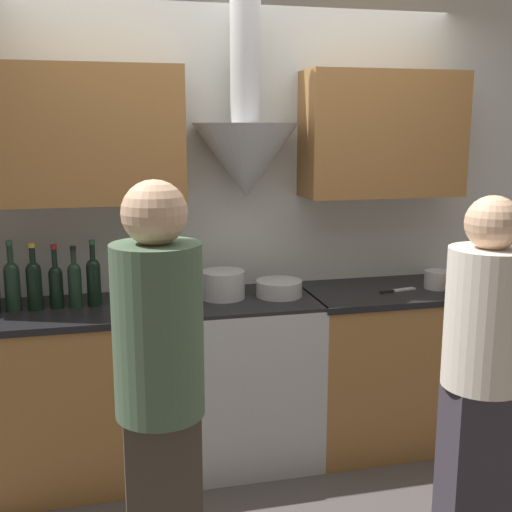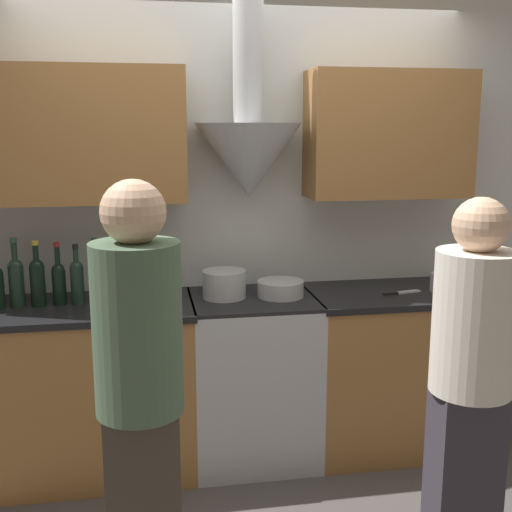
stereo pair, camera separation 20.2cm
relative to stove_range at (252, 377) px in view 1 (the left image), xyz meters
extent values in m
plane|color=#4C4744|center=(0.00, -0.36, -0.47)|extent=(12.00, 12.00, 0.00)
cube|color=silver|center=(0.00, 0.33, 0.83)|extent=(8.40, 0.06, 2.60)
cone|color=#B7BABC|center=(0.00, 0.14, 1.19)|extent=(0.58, 0.58, 0.40)
cylinder|color=#B7BABC|center=(0.00, 0.14, 1.74)|extent=(0.16, 0.16, 0.69)
cube|color=#9E6B38|center=(-0.96, 0.15, 1.33)|extent=(1.25, 0.32, 0.70)
cube|color=#9E6B38|center=(0.80, 0.15, 1.33)|extent=(0.92, 0.32, 0.70)
cube|color=#9E6B38|center=(-0.96, 0.00, -0.02)|extent=(1.25, 0.60, 0.90)
cube|color=black|center=(-0.96, 0.00, 0.44)|extent=(1.27, 0.62, 0.03)
cube|color=#9E6B38|center=(0.80, 0.00, -0.02)|extent=(0.92, 0.60, 0.90)
cube|color=black|center=(0.80, 0.00, 0.44)|extent=(0.94, 0.62, 0.03)
cube|color=#B7BABC|center=(0.00, 0.00, -0.01)|extent=(0.68, 0.60, 0.91)
cube|color=black|center=(0.00, -0.30, -0.05)|extent=(0.48, 0.01, 0.41)
cube|color=black|center=(0.00, 0.00, 0.45)|extent=(0.68, 0.60, 0.02)
cube|color=#B7BABC|center=(0.00, 0.27, 0.39)|extent=(0.68, 0.06, 0.10)
cylinder|color=black|center=(-1.23, 0.04, 0.57)|extent=(0.08, 0.08, 0.21)
sphere|color=black|center=(-1.23, 0.04, 0.67)|extent=(0.07, 0.07, 0.07)
cylinder|color=black|center=(-1.23, 0.04, 0.74)|extent=(0.03, 0.03, 0.11)
cylinder|color=#234C33|center=(-1.23, 0.04, 0.81)|extent=(0.03, 0.03, 0.02)
cylinder|color=black|center=(-1.12, 0.03, 0.57)|extent=(0.08, 0.08, 0.21)
sphere|color=black|center=(-1.12, 0.03, 0.67)|extent=(0.07, 0.07, 0.07)
cylinder|color=black|center=(-1.12, 0.03, 0.74)|extent=(0.03, 0.03, 0.09)
cylinder|color=gold|center=(-1.12, 0.03, 0.79)|extent=(0.03, 0.03, 0.02)
cylinder|color=black|center=(-1.02, 0.04, 0.55)|extent=(0.07, 0.07, 0.18)
sphere|color=black|center=(-1.02, 0.04, 0.64)|extent=(0.07, 0.07, 0.07)
cylinder|color=black|center=(-1.02, 0.04, 0.71)|extent=(0.03, 0.03, 0.11)
cylinder|color=maroon|center=(-1.02, 0.04, 0.78)|extent=(0.03, 0.03, 0.02)
cylinder|color=black|center=(-0.92, 0.02, 0.56)|extent=(0.07, 0.07, 0.20)
sphere|color=black|center=(-0.92, 0.02, 0.66)|extent=(0.07, 0.07, 0.07)
cylinder|color=black|center=(-0.92, 0.02, 0.72)|extent=(0.03, 0.03, 0.08)
cylinder|color=black|center=(-0.92, 0.02, 0.77)|extent=(0.03, 0.03, 0.02)
cylinder|color=black|center=(-0.83, 0.04, 0.57)|extent=(0.07, 0.07, 0.21)
sphere|color=black|center=(-0.83, 0.04, 0.67)|extent=(0.07, 0.07, 0.07)
cylinder|color=black|center=(-0.83, 0.04, 0.74)|extent=(0.03, 0.03, 0.10)
cylinder|color=#234C33|center=(-0.83, 0.04, 0.80)|extent=(0.03, 0.03, 0.02)
cylinder|color=#B7BABC|center=(-0.15, 0.02, 0.54)|extent=(0.24, 0.24, 0.15)
cylinder|color=#B7BABC|center=(0.15, -0.01, 0.51)|extent=(0.25, 0.25, 0.09)
sphere|color=orange|center=(1.09, -0.22, 0.50)|extent=(0.08, 0.08, 0.08)
cylinder|color=#B7BABC|center=(1.08, -0.05, 0.51)|extent=(0.15, 0.15, 0.10)
cube|color=silver|center=(0.88, -0.05, 0.47)|extent=(0.15, 0.06, 0.01)
cube|color=black|center=(0.76, -0.07, 0.47)|extent=(0.09, 0.04, 0.01)
cylinder|color=#4C664C|center=(-0.60, -1.20, 0.70)|extent=(0.31, 0.31, 0.60)
sphere|color=#E0B28E|center=(-0.60, -1.20, 1.10)|extent=(0.22, 0.22, 0.22)
cube|color=#38333D|center=(0.61, -1.24, -0.04)|extent=(0.26, 0.17, 0.87)
cylinder|color=silver|center=(0.61, -1.24, 0.67)|extent=(0.30, 0.30, 0.54)
sphere|color=#E0B28E|center=(0.61, -1.24, 1.03)|extent=(0.20, 0.20, 0.20)
camera|label=1|loc=(-0.77, -3.29, 1.37)|focal=45.00mm
camera|label=2|loc=(-0.57, -3.33, 1.37)|focal=45.00mm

